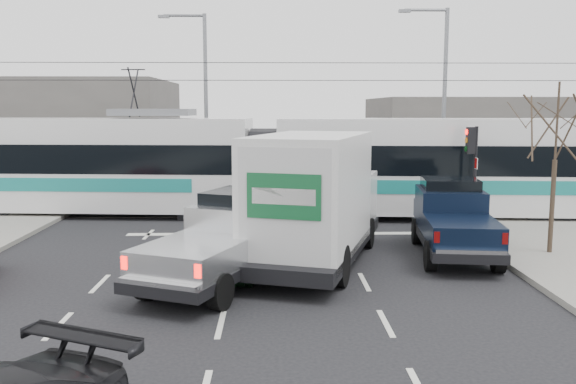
{
  "coord_description": "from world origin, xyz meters",
  "views": [
    {
      "loc": [
        -0.6,
        -15.01,
        4.42
      ],
      "look_at": [
        -0.16,
        3.78,
        1.8
      ],
      "focal_mm": 38.0,
      "sensor_mm": 36.0,
      "label": 1
    }
  ],
  "objects_px": {
    "street_lamp_near": "(441,93)",
    "tram": "(263,165)",
    "navy_pickup": "(453,218)",
    "green_car": "(225,241)",
    "bare_tree": "(557,129)",
    "silver_pickup": "(230,237)",
    "box_truck": "(316,201)",
    "street_lamp_far": "(202,93)",
    "traffic_signal": "(472,155)"
  },
  "relations": [
    {
      "from": "street_lamp_near",
      "to": "tram",
      "type": "height_order",
      "value": "street_lamp_near"
    },
    {
      "from": "navy_pickup",
      "to": "green_car",
      "type": "bearing_deg",
      "value": -160.3
    },
    {
      "from": "bare_tree",
      "to": "navy_pickup",
      "type": "distance_m",
      "value": 3.92
    },
    {
      "from": "bare_tree",
      "to": "silver_pickup",
      "type": "bearing_deg",
      "value": -167.53
    },
    {
      "from": "bare_tree",
      "to": "box_truck",
      "type": "distance_m",
      "value": 7.33
    },
    {
      "from": "bare_tree",
      "to": "street_lamp_far",
      "type": "relative_size",
      "value": 0.56
    },
    {
      "from": "traffic_signal",
      "to": "street_lamp_far",
      "type": "bearing_deg",
      "value": 138.28
    },
    {
      "from": "street_lamp_far",
      "to": "silver_pickup",
      "type": "xyz_separation_m",
      "value": [
        2.45,
        -15.57,
        -4.02
      ]
    },
    {
      "from": "street_lamp_near",
      "to": "navy_pickup",
      "type": "bearing_deg",
      "value": -102.84
    },
    {
      "from": "street_lamp_near",
      "to": "navy_pickup",
      "type": "height_order",
      "value": "street_lamp_near"
    },
    {
      "from": "silver_pickup",
      "to": "green_car",
      "type": "distance_m",
      "value": 1.04
    },
    {
      "from": "navy_pickup",
      "to": "silver_pickup",
      "type": "bearing_deg",
      "value": -152.15
    },
    {
      "from": "street_lamp_far",
      "to": "tram",
      "type": "height_order",
      "value": "street_lamp_far"
    },
    {
      "from": "box_truck",
      "to": "green_car",
      "type": "height_order",
      "value": "box_truck"
    },
    {
      "from": "box_truck",
      "to": "green_car",
      "type": "bearing_deg",
      "value": -153.12
    },
    {
      "from": "traffic_signal",
      "to": "street_lamp_near",
      "type": "xyz_separation_m",
      "value": [
        0.84,
        7.5,
        2.37
      ]
    },
    {
      "from": "traffic_signal",
      "to": "tram",
      "type": "xyz_separation_m",
      "value": [
        -7.51,
        3.14,
        -0.64
      ]
    },
    {
      "from": "street_lamp_far",
      "to": "navy_pickup",
      "type": "height_order",
      "value": "street_lamp_far"
    },
    {
      "from": "bare_tree",
      "to": "box_truck",
      "type": "height_order",
      "value": "bare_tree"
    },
    {
      "from": "box_truck",
      "to": "green_car",
      "type": "xyz_separation_m",
      "value": [
        -2.51,
        -0.42,
        -1.06
      ]
    },
    {
      "from": "green_car",
      "to": "street_lamp_far",
      "type": "bearing_deg",
      "value": 112.78
    },
    {
      "from": "box_truck",
      "to": "navy_pickup",
      "type": "relative_size",
      "value": 1.42
    },
    {
      "from": "bare_tree",
      "to": "street_lamp_far",
      "type": "distance_m",
      "value": 17.97
    },
    {
      "from": "silver_pickup",
      "to": "green_car",
      "type": "relative_size",
      "value": 1.16
    },
    {
      "from": "bare_tree",
      "to": "tram",
      "type": "distance_m",
      "value": 11.33
    },
    {
      "from": "box_truck",
      "to": "street_lamp_far",
      "type": "bearing_deg",
      "value": 125.88
    },
    {
      "from": "bare_tree",
      "to": "green_car",
      "type": "height_order",
      "value": "bare_tree"
    },
    {
      "from": "traffic_signal",
      "to": "navy_pickup",
      "type": "relative_size",
      "value": 0.66
    },
    {
      "from": "street_lamp_near",
      "to": "silver_pickup",
      "type": "height_order",
      "value": "street_lamp_near"
    },
    {
      "from": "bare_tree",
      "to": "green_car",
      "type": "bearing_deg",
      "value": -173.44
    },
    {
      "from": "tram",
      "to": "silver_pickup",
      "type": "xyz_separation_m",
      "value": [
        -0.7,
        -9.2,
        -1.01
      ]
    },
    {
      "from": "street_lamp_near",
      "to": "box_truck",
      "type": "distance_m",
      "value": 14.3
    },
    {
      "from": "street_lamp_far",
      "to": "box_truck",
      "type": "height_order",
      "value": "street_lamp_far"
    },
    {
      "from": "green_car",
      "to": "tram",
      "type": "bearing_deg",
      "value": 97.82
    },
    {
      "from": "bare_tree",
      "to": "street_lamp_near",
      "type": "height_order",
      "value": "street_lamp_near"
    },
    {
      "from": "street_lamp_far",
      "to": "street_lamp_near",
      "type": "bearing_deg",
      "value": -9.87
    },
    {
      "from": "street_lamp_near",
      "to": "navy_pickup",
      "type": "distance_m",
      "value": 12.06
    },
    {
      "from": "street_lamp_far",
      "to": "green_car",
      "type": "relative_size",
      "value": 1.64
    },
    {
      "from": "street_lamp_near",
      "to": "street_lamp_far",
      "type": "relative_size",
      "value": 1.0
    },
    {
      "from": "street_lamp_near",
      "to": "tram",
      "type": "distance_m",
      "value": 9.9
    },
    {
      "from": "street_lamp_near",
      "to": "box_truck",
      "type": "bearing_deg",
      "value": -118.99
    },
    {
      "from": "box_truck",
      "to": "tram",
      "type": "bearing_deg",
      "value": 119.0
    },
    {
      "from": "tram",
      "to": "box_truck",
      "type": "bearing_deg",
      "value": -73.96
    },
    {
      "from": "street_lamp_near",
      "to": "box_truck",
      "type": "relative_size",
      "value": 1.15
    },
    {
      "from": "street_lamp_far",
      "to": "silver_pickup",
      "type": "distance_m",
      "value": 16.26
    },
    {
      "from": "silver_pickup",
      "to": "navy_pickup",
      "type": "bearing_deg",
      "value": 44.17
    },
    {
      "from": "traffic_signal",
      "to": "street_lamp_near",
      "type": "height_order",
      "value": "street_lamp_near"
    },
    {
      "from": "traffic_signal",
      "to": "street_lamp_far",
      "type": "relative_size",
      "value": 0.4
    },
    {
      "from": "street_lamp_far",
      "to": "traffic_signal",
      "type": "bearing_deg",
      "value": -41.72
    },
    {
      "from": "green_car",
      "to": "box_truck",
      "type": "bearing_deg",
      "value": 23.58
    }
  ]
}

